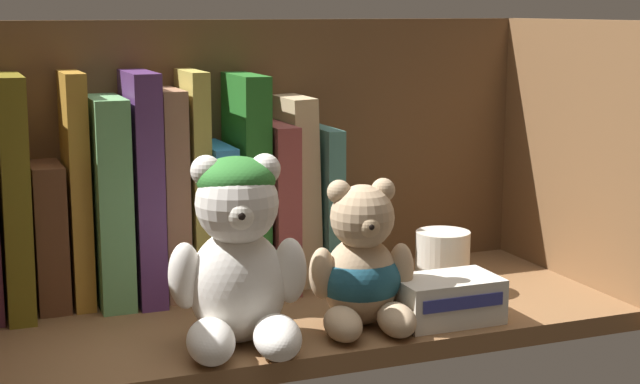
{
  "coord_description": "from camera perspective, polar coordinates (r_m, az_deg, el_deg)",
  "views": [
    {
      "loc": [
        -34.17,
        -90.87,
        32.86
      ],
      "look_at": [
        1.89,
        0.0,
        14.23
      ],
      "focal_mm": 54.45,
      "sensor_mm": 36.0,
      "label": 1
    }
  ],
  "objects": [
    {
      "name": "book_3",
      "position": [
        1.04,
        -14.19,
        0.18
      ],
      "size": [
        2.07,
        9.3,
        24.46
      ],
      "primitive_type": "cube",
      "color": "#B27C2A",
      "rests_on": "shelf_board"
    },
    {
      "name": "book_6",
      "position": [
        1.06,
        -8.93,
        0.01
      ],
      "size": [
        2.56,
        10.41,
        22.46
      ],
      "primitive_type": "cube",
      "color": "#91644B",
      "rests_on": "shelf_board"
    },
    {
      "name": "book_9",
      "position": [
        1.08,
        -4.64,
        0.67
      ],
      "size": [
        3.08,
        13.02,
        23.85
      ],
      "primitive_type": "cube",
      "rotation": [
        0.0,
        0.01,
        0.0
      ],
      "color": "#246622",
      "rests_on": "shelf_board"
    },
    {
      "name": "book_7",
      "position": [
        1.07,
        -7.58,
        0.6
      ],
      "size": [
        1.9,
        10.94,
        24.34
      ],
      "primitive_type": "cube",
      "rotation": [
        0.0,
        0.0,
        0.0
      ],
      "color": "#AF9E46",
      "rests_on": "shelf_board"
    },
    {
      "name": "book_10",
      "position": [
        1.1,
        -3.03,
        -0.61
      ],
      "size": [
        2.67,
        14.66,
        18.45
      ],
      "primitive_type": "cube",
      "color": "brown",
      "rests_on": "shelf_board"
    },
    {
      "name": "book_11",
      "position": [
        1.1,
        -1.51,
        0.2
      ],
      "size": [
        3.42,
        9.67,
        21.23
      ],
      "primitive_type": "cube",
      "rotation": [
        0.0,
        -0.03,
        0.0
      ],
      "color": "#D0B184",
      "rests_on": "shelf_board"
    },
    {
      "name": "pillar_candle",
      "position": [
        1.08,
        7.17,
        -4.07
      ],
      "size": [
        5.97,
        5.97,
        6.81
      ],
      "primitive_type": "cylinder",
      "color": "silver",
      "rests_on": "shelf_board"
    },
    {
      "name": "book_5",
      "position": [
        1.05,
        -10.58,
        0.41
      ],
      "size": [
        2.81,
        13.23,
        24.4
      ],
      "primitive_type": "cube",
      "color": "#4F2B60",
      "rests_on": "shelf_board"
    },
    {
      "name": "book_12",
      "position": [
        1.12,
        -0.17,
        -0.58
      ],
      "size": [
        1.99,
        12.28,
        17.69
      ],
      "primitive_type": "cube",
      "color": "#41766F",
      "rests_on": "shelf_board"
    },
    {
      "name": "book_2",
      "position": [
        1.05,
        -15.71,
        -2.42
      ],
      "size": [
        3.2,
        9.35,
        15.18
      ],
      "primitive_type": "cube",
      "color": "brown",
      "rests_on": "shelf_board"
    },
    {
      "name": "small_product_box",
      "position": [
        0.98,
        7.47,
        -6.27
      ],
      "size": [
        10.27,
        6.6,
        4.49
      ],
      "color": "silver",
      "rests_on": "shelf_board"
    },
    {
      "name": "shelf_side_panel_right",
      "position": [
        1.15,
        14.84,
        1.85
      ],
      "size": [
        1.6,
        30.25,
        31.55
      ],
      "primitive_type": "cube",
      "color": "brown",
      "rests_on": "ground"
    },
    {
      "name": "teddy_bear_smaller",
      "position": [
        0.95,
        2.49,
        -4.56
      ],
      "size": [
        10.81,
        11.5,
        14.6
      ],
      "color": "tan",
      "rests_on": "shelf_board"
    },
    {
      "name": "shelf_board",
      "position": [
        1.02,
        -0.99,
        -7.38
      ],
      "size": [
        65.27,
        27.85,
        2.0
      ],
      "primitive_type": "cube",
      "color": "brown",
      "rests_on": "ground"
    },
    {
      "name": "teddy_bear_larger",
      "position": [
        0.89,
        -4.84,
        -3.79
      ],
      "size": [
        13.19,
        13.75,
        17.77
      ],
      "color": "white",
      "rests_on": "shelf_board"
    },
    {
      "name": "book_4",
      "position": [
        1.05,
        -12.45,
        -0.4
      ],
      "size": [
        3.47,
        12.79,
        21.88
      ],
      "primitive_type": "cube",
      "color": "#5F985D",
      "rests_on": "shelf_board"
    },
    {
      "name": "book_8",
      "position": [
        1.08,
        -6.18,
        -1.38
      ],
      "size": [
        3.05,
        12.82,
        16.45
      ],
      "primitive_type": "cube",
      "rotation": [
        0.0,
        -0.03,
        0.0
      ],
      "color": "#3284D0",
      "rests_on": "shelf_board"
    },
    {
      "name": "shelf_back_panel",
      "position": [
        1.12,
        -3.64,
        2.0
      ],
      "size": [
        67.67,
        1.2,
        31.55
      ],
      "primitive_type": "cube",
      "color": "brown",
      "rests_on": "ground"
    },
    {
      "name": "book_1",
      "position": [
        1.04,
        -17.66,
        -0.07
      ],
      "size": [
        2.86,
        14.1,
        24.44
      ],
      "primitive_type": "cube",
      "rotation": [
        0.0,
        0.01,
        0.0
      ],
      "color": "brown",
      "rests_on": "shelf_board"
    }
  ]
}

